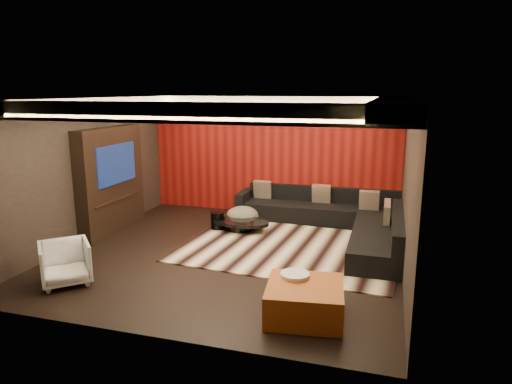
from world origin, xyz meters
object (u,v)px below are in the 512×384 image
(orange_ottoman, at_px, (305,301))
(sectional_sofa, at_px, (338,220))
(drum_stool, at_px, (218,220))
(white_side_table, at_px, (295,290))
(armchair, at_px, (65,263))
(coffee_table, at_px, (240,225))

(orange_ottoman, relative_size, sectional_sofa, 0.27)
(drum_stool, height_order, white_side_table, white_side_table)
(orange_ottoman, bearing_deg, drum_stool, 127.20)
(white_side_table, height_order, orange_ottoman, white_side_table)
(drum_stool, relative_size, armchair, 0.49)
(orange_ottoman, bearing_deg, armchair, -179.96)
(orange_ottoman, distance_m, sectional_sofa, 3.83)
(coffee_table, xyz_separation_m, sectional_sofa, (2.02, 0.50, 0.13))
(sectional_sofa, bearing_deg, coffee_table, -166.10)
(coffee_table, xyz_separation_m, armchair, (-1.72, -3.33, 0.20))
(drum_stool, xyz_separation_m, sectional_sofa, (2.51, 0.54, 0.06))
(white_side_table, bearing_deg, coffee_table, 120.62)
(white_side_table, distance_m, sectional_sofa, 3.61)
(orange_ottoman, height_order, sectional_sofa, sectional_sofa)
(white_side_table, xyz_separation_m, armchair, (-3.56, -0.23, 0.08))
(white_side_table, distance_m, orange_ottoman, 0.29)
(armchair, relative_size, sectional_sofa, 0.20)
(drum_stool, xyz_separation_m, armchair, (-1.24, -3.29, 0.13))
(armchair, bearing_deg, white_side_table, -39.72)
(drum_stool, relative_size, white_side_table, 0.73)
(coffee_table, height_order, white_side_table, white_side_table)
(drum_stool, distance_m, armchair, 3.52)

